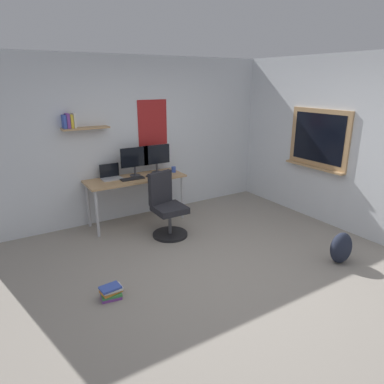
{
  "coord_description": "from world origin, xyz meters",
  "views": [
    {
      "loc": [
        -2.21,
        -2.87,
        2.23
      ],
      "look_at": [
        0.02,
        0.73,
        0.85
      ],
      "focal_mm": 32.37,
      "sensor_mm": 36.0,
      "label": 1
    }
  ],
  "objects": [
    {
      "name": "monitor_secondary",
      "position": [
        0.24,
        2.18,
        1.02
      ],
      "size": [
        0.46,
        0.17,
        0.46
      ],
      "color": "#38383D",
      "rests_on": "desk"
    },
    {
      "name": "desk",
      "position": [
        -0.19,
        2.08,
        0.68
      ],
      "size": [
        1.56,
        0.57,
        0.75
      ],
      "color": "tan",
      "rests_on": "ground"
    },
    {
      "name": "office_chair",
      "position": [
        -0.01,
        1.39,
        0.41
      ],
      "size": [
        0.52,
        0.53,
        0.95
      ],
      "color": "black",
      "rests_on": "ground"
    },
    {
      "name": "keyboard",
      "position": [
        -0.27,
        2.01,
        0.76
      ],
      "size": [
        0.37,
        0.13,
        0.02
      ],
      "primitive_type": "cube",
      "color": "black",
      "rests_on": "desk"
    },
    {
      "name": "coffee_mug",
      "position": [
        0.49,
        2.06,
        0.8
      ],
      "size": [
        0.08,
        0.08,
        0.09
      ],
      "primitive_type": "cylinder",
      "color": "#334CA5",
      "rests_on": "desk"
    },
    {
      "name": "monitor_primary",
      "position": [
        -0.15,
        2.18,
        1.02
      ],
      "size": [
        0.46,
        0.17,
        0.46
      ],
      "color": "#38383D",
      "rests_on": "desk"
    },
    {
      "name": "book_stack_on_floor",
      "position": [
        -1.27,
        0.29,
        0.07
      ],
      "size": [
        0.24,
        0.2,
        0.14
      ],
      "color": "#7A3D99",
      "rests_on": "ground"
    },
    {
      "name": "laptop",
      "position": [
        -0.54,
        2.22,
        0.81
      ],
      "size": [
        0.31,
        0.21,
        0.23
      ],
      "color": "#ADAFB5",
      "rests_on": "desk"
    },
    {
      "name": "wall_back",
      "position": [
        -0.0,
        2.45,
        1.3
      ],
      "size": [
        5.0,
        0.3,
        2.6
      ],
      "color": "silver",
      "rests_on": "ground"
    },
    {
      "name": "backpack",
      "position": [
        1.47,
        -0.52,
        0.2
      ],
      "size": [
        0.32,
        0.22,
        0.41
      ],
      "primitive_type": "ellipsoid",
      "color": "#1E2333",
      "rests_on": "ground"
    },
    {
      "name": "ground_plane",
      "position": [
        0.0,
        0.0,
        0.0
      ],
      "size": [
        5.2,
        5.2,
        0.0
      ],
      "primitive_type": "plane",
      "color": "gray",
      "rests_on": "ground"
    },
    {
      "name": "computer_mouse",
      "position": [
        0.01,
        2.01,
        0.77
      ],
      "size": [
        0.1,
        0.06,
        0.03
      ],
      "primitive_type": "ellipsoid",
      "color": "#262628",
      "rests_on": "desk"
    },
    {
      "name": "wall_right",
      "position": [
        2.45,
        0.03,
        1.3
      ],
      "size": [
        0.22,
        5.0,
        2.6
      ],
      "color": "silver",
      "rests_on": "ground"
    }
  ]
}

